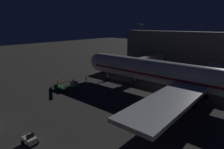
{
  "coord_description": "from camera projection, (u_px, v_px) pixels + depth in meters",
  "views": [
    {
      "loc": [
        45.38,
        21.22,
        18.2
      ],
      "look_at": [
        3.0,
        -15.09,
        3.5
      ],
      "focal_mm": 30.68,
      "sensor_mm": 36.0,
      "label": 1
    }
  ],
  "objects": [
    {
      "name": "jet_bridge",
      "position": [
        145.0,
        61.0,
        65.62
      ],
      "size": [
        20.38,
        3.4,
        7.52
      ],
      "color": "#9E9E99",
      "rests_on": "ground_plane"
    },
    {
      "name": "ground_plane",
      "position": [
        162.0,
        94.0,
        51.31
      ],
      "size": [
        320.0,
        320.0,
        0.0
      ],
      "primitive_type": "plane",
      "color": "#383533"
    },
    {
      "name": "apron_floodlight_mast",
      "position": [
        141.0,
        42.0,
        81.97
      ],
      "size": [
        2.9,
        0.5,
        18.33
      ],
      "color": "#59595E",
      "rests_on": "ground_plane"
    },
    {
      "name": "terminal_wall",
      "position": [
        224.0,
        55.0,
        67.19
      ],
      "size": [
        6.0,
        80.0,
        15.5
      ],
      "primitive_type": "cube",
      "color": "#4C4F54",
      "rests_on": "ground_plane"
    },
    {
      "name": "ground_crew_near_nose_gear",
      "position": [
        86.0,
        79.0,
        62.35
      ],
      "size": [
        0.4,
        0.4,
        1.67
      ],
      "color": "black",
      "rests_on": "ground_plane"
    },
    {
      "name": "traffic_cone_nose_starboard",
      "position": [
        91.0,
        78.0,
        65.41
      ],
      "size": [
        0.36,
        0.36,
        0.55
      ],
      "primitive_type": "cone",
      "color": "orange",
      "rests_on": "ground_plane"
    },
    {
      "name": "airliner_at_gate",
      "position": [
        201.0,
        79.0,
        43.98
      ],
      "size": [
        54.17,
        71.63,
        20.56
      ],
      "color": "silver",
      "rests_on": "ground_plane"
    },
    {
      "name": "traffic_cone_nose_port",
      "position": [
        100.0,
        76.0,
        68.64
      ],
      "size": [
        0.36,
        0.36,
        0.55
      ],
      "primitive_type": "cone",
      "color": "orange",
      "rests_on": "ground_plane"
    },
    {
      "name": "pushback_tug",
      "position": [
        30.0,
        140.0,
        29.72
      ],
      "size": [
        1.86,
        2.24,
        1.95
      ],
      "color": "silver",
      "rests_on": "ground_plane"
    },
    {
      "name": "ground_crew_by_belt_loader",
      "position": [
        58.0,
        82.0,
        58.64
      ],
      "size": [
        0.4,
        0.4,
        1.81
      ],
      "color": "black",
      "rests_on": "ground_plane"
    },
    {
      "name": "ground_crew_marshaller_fwd",
      "position": [
        73.0,
        80.0,
        60.53
      ],
      "size": [
        0.4,
        0.4,
        1.77
      ],
      "color": "black",
      "rests_on": "ground_plane"
    },
    {
      "name": "baggage_container_near_belt",
      "position": [
        74.0,
        84.0,
        57.87
      ],
      "size": [
        1.7,
        1.6,
        1.44
      ],
      "primitive_type": "cube",
      "color": "#B7BABF",
      "rests_on": "ground_plane"
    },
    {
      "name": "belt_loader",
      "position": [
        61.0,
        87.0,
        54.42
      ],
      "size": [
        1.96,
        7.96,
        3.4
      ],
      "color": "#287038",
      "rests_on": "ground_plane"
    }
  ]
}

